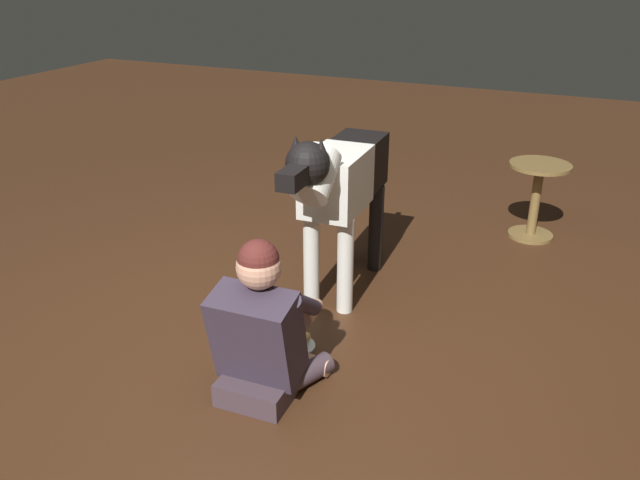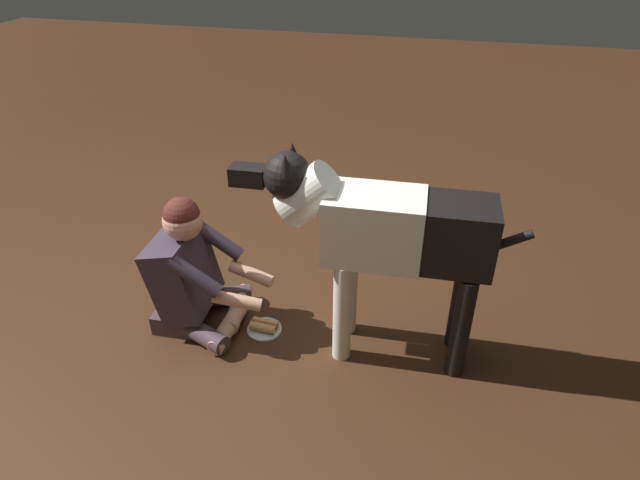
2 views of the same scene
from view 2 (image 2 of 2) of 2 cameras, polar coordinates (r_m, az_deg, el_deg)
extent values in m
plane|color=#3D2213|center=(3.34, -8.70, -7.22)|extent=(15.76, 15.76, 0.00)
cube|color=#42333B|center=(3.30, -14.32, -7.27)|extent=(0.26, 0.35, 0.12)
cylinder|color=#42333B|center=(3.35, -10.77, -5.99)|extent=(0.41, 0.28, 0.11)
cylinder|color=tan|center=(3.25, -8.71, -7.19)|extent=(0.13, 0.37, 0.09)
cylinder|color=#42333B|center=(3.13, -12.78, -9.41)|extent=(0.41, 0.25, 0.11)
cylinder|color=tan|center=(3.13, -9.72, -9.11)|extent=(0.11, 0.36, 0.09)
cube|color=#352B3A|center=(3.11, -14.26, -3.34)|extent=(0.32, 0.41, 0.49)
cylinder|color=#352B3A|center=(3.12, -10.69, -0.06)|extent=(0.29, 0.09, 0.24)
cylinder|color=tan|center=(3.11, -7.26, -3.55)|extent=(0.28, 0.10, 0.12)
cylinder|color=#352B3A|center=(2.85, -13.15, -3.75)|extent=(0.29, 0.09, 0.24)
cylinder|color=tan|center=(2.92, -8.75, -6.36)|extent=(0.28, 0.12, 0.12)
sphere|color=tan|center=(2.91, -14.33, 1.94)|extent=(0.21, 0.21, 0.21)
sphere|color=#511F1B|center=(2.90, -14.43, 2.56)|extent=(0.19, 0.19, 0.19)
cylinder|color=silver|center=(2.82, 2.37, -7.66)|extent=(0.10, 0.10, 0.60)
cylinder|color=silver|center=(2.99, 3.05, -5.04)|extent=(0.10, 0.10, 0.60)
cylinder|color=black|center=(2.82, 14.69, -8.99)|extent=(0.10, 0.10, 0.60)
cylinder|color=black|center=(2.98, 14.62, -6.28)|extent=(0.10, 0.10, 0.60)
cube|color=silver|center=(2.62, 5.72, 1.46)|extent=(0.49, 0.33, 0.35)
cube|color=black|center=(2.62, 13.65, 0.62)|extent=(0.42, 0.31, 0.33)
cylinder|color=silver|center=(2.59, -1.24, 4.88)|extent=(0.35, 0.23, 0.34)
sphere|color=black|center=(2.58, -3.49, 6.83)|extent=(0.23, 0.23, 0.23)
cube|color=black|center=(2.64, -7.59, 6.81)|extent=(0.18, 0.11, 0.09)
cone|color=black|center=(2.48, -3.70, 7.94)|extent=(0.08, 0.08, 0.10)
cone|color=black|center=(2.60, -2.92, 9.19)|extent=(0.08, 0.08, 0.10)
cylinder|color=black|center=(2.66, 18.30, -0.54)|extent=(0.31, 0.06, 0.20)
cylinder|color=silver|center=(3.18, -5.90, -9.37)|extent=(0.20, 0.20, 0.01)
cylinder|color=tan|center=(3.17, -5.78, -8.72)|extent=(0.15, 0.06, 0.05)
cylinder|color=tan|center=(3.14, -6.09, -9.21)|extent=(0.15, 0.06, 0.05)
cylinder|color=#9F4927|center=(3.15, -5.94, -8.86)|extent=(0.16, 0.05, 0.04)
camera|label=1|loc=(3.63, -65.08, 12.84)|focal=35.85mm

